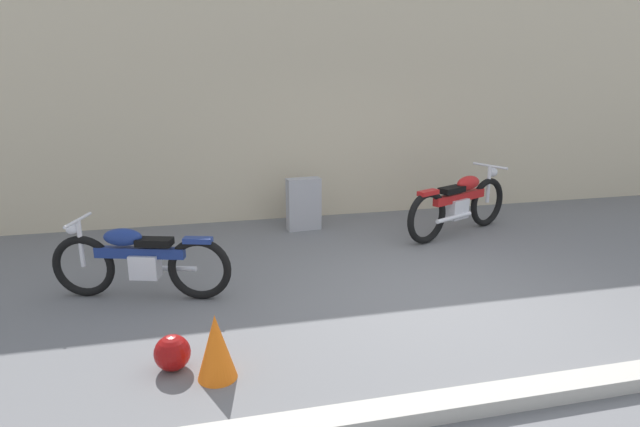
# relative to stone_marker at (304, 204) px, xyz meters

# --- Properties ---
(ground_plane) EXTENTS (40.00, 40.00, 0.00)m
(ground_plane) POSITION_rel_stone_marker_xyz_m (0.86, -2.90, -0.40)
(ground_plane) COLOR slate
(building_wall) EXTENTS (18.00, 0.30, 3.56)m
(building_wall) POSITION_rel_stone_marker_xyz_m (0.86, 0.85, 1.38)
(building_wall) COLOR beige
(building_wall) RESTS_ON ground_plane
(curb_strip) EXTENTS (18.00, 0.24, 0.12)m
(curb_strip) POSITION_rel_stone_marker_xyz_m (0.86, -4.69, -0.34)
(curb_strip) COLOR #B7B2A8
(curb_strip) RESTS_ON ground_plane
(stone_marker) EXTENTS (0.53, 0.25, 0.80)m
(stone_marker) POSITION_rel_stone_marker_xyz_m (0.00, 0.00, 0.00)
(stone_marker) COLOR #9E9EA3
(stone_marker) RESTS_ON ground_plane
(helmet) EXTENTS (0.30, 0.30, 0.30)m
(helmet) POSITION_rel_stone_marker_xyz_m (-1.85, -3.63, -0.25)
(helmet) COLOR maroon
(helmet) RESTS_ON ground_plane
(traffic_cone) EXTENTS (0.32, 0.32, 0.55)m
(traffic_cone) POSITION_rel_stone_marker_xyz_m (-1.50, -3.84, -0.13)
(traffic_cone) COLOR orange
(traffic_cone) RESTS_ON ground_plane
(motorcycle_blue) EXTENTS (1.90, 0.77, 0.88)m
(motorcycle_blue) POSITION_rel_stone_marker_xyz_m (-2.22, -2.06, 0.02)
(motorcycle_blue) COLOR black
(motorcycle_blue) RESTS_ON ground_plane
(motorcycle_red) EXTENTS (2.01, 1.07, 0.97)m
(motorcycle_red) POSITION_rel_stone_marker_xyz_m (2.21, -0.76, 0.07)
(motorcycle_red) COLOR black
(motorcycle_red) RESTS_ON ground_plane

